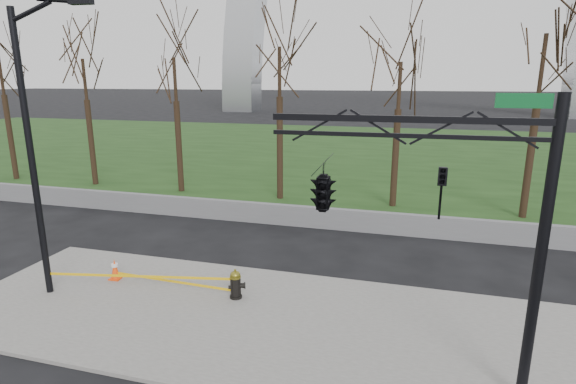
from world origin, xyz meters
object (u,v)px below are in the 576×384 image
(traffic_cone, at_px, (115,269))
(traffic_signal_mast, at_px, (362,189))
(street_light, at_px, (36,137))
(fire_hydrant, at_px, (236,285))

(traffic_cone, distance_m, traffic_signal_mast, 9.09)
(traffic_cone, xyz_separation_m, street_light, (-1.10, -1.25, 4.27))
(traffic_cone, bearing_deg, fire_hydrant, -2.12)
(traffic_signal_mast, bearing_deg, traffic_cone, 159.95)
(fire_hydrant, height_order, street_light, street_light)
(fire_hydrant, height_order, traffic_cone, fire_hydrant)
(fire_hydrant, relative_size, street_light, 0.11)
(fire_hydrant, bearing_deg, traffic_cone, 155.23)
(fire_hydrant, distance_m, traffic_signal_mast, 5.79)
(traffic_cone, relative_size, traffic_signal_mast, 0.11)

